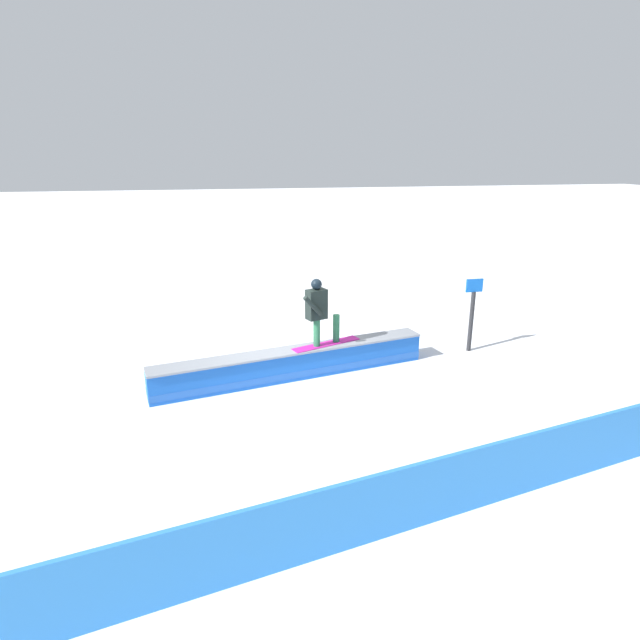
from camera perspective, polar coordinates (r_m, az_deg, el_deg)
name	(u,v)px	position (r m, az deg, el deg)	size (l,w,h in m)	color
ground_plane	(294,377)	(10.84, -2.90, -6.26)	(120.00, 120.00, 0.00)	white
grind_box	(294,365)	(10.73, -2.92, -4.90)	(5.78, 1.67, 0.62)	blue
snowboarder	(319,310)	(10.53, -0.10, 1.07)	(1.54, 0.82, 1.43)	#C81D96
safety_fence	(360,512)	(6.44, 4.40, -20.30)	(13.09, 0.06, 0.91)	#3082DC
trail_marker	(472,313)	(12.44, 16.32, 0.78)	(0.40, 0.10, 1.72)	#262628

